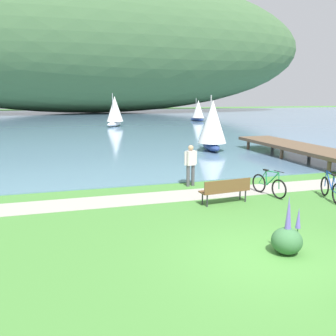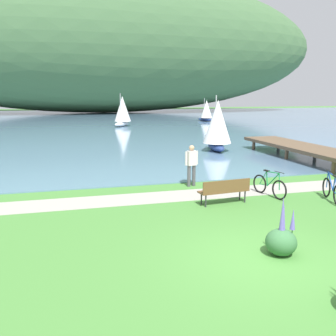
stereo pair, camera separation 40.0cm
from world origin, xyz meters
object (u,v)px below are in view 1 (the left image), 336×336
object	(u,v)px
sailboat_nearest_to_shore	(198,110)
sailboat_toward_hillside	(212,125)
bicycle_beside_path	(331,189)
sailboat_mid_bay	(115,111)
park_bench_near_camera	(226,189)
person_at_shoreline	(191,163)
bicycle_leaning_near_bench	(269,185)

from	to	relation	value
sailboat_nearest_to_shore	sailboat_toward_hillside	distance (m)	28.42
bicycle_beside_path	sailboat_nearest_to_shore	size ratio (longest dim) A/B	0.53
sailboat_mid_bay	sailboat_toward_hillside	bearing A→B (deg)	-81.45
sailboat_toward_hillside	sailboat_nearest_to_shore	bearing A→B (deg)	70.66
park_bench_near_camera	sailboat_toward_hillside	world-z (taller)	sailboat_toward_hillside
person_at_shoreline	sailboat_toward_hillside	xyz separation A→B (m)	(4.64, 8.53, 0.79)
bicycle_leaning_near_bench	sailboat_mid_bay	xyz separation A→B (m)	(-0.90, 32.23, 1.46)
sailboat_mid_bay	sailboat_toward_hillside	xyz separation A→B (m)	(3.23, -21.48, -0.09)
park_bench_near_camera	sailboat_nearest_to_shore	xyz separation A→B (m)	(13.76, 38.06, 1.04)
sailboat_toward_hillside	bicycle_beside_path	bearing A→B (deg)	-92.36
park_bench_near_camera	sailboat_toward_hillside	distance (m)	12.13
bicycle_beside_path	sailboat_mid_bay	distance (m)	33.48
park_bench_near_camera	bicycle_leaning_near_bench	distance (m)	2.08
park_bench_near_camera	bicycle_beside_path	bearing A→B (deg)	-8.85
park_bench_near_camera	bicycle_leaning_near_bench	world-z (taller)	bicycle_leaning_near_bench
bicycle_leaning_near_bench	sailboat_nearest_to_shore	distance (m)	39.37
park_bench_near_camera	sailboat_nearest_to_shore	world-z (taller)	sailboat_nearest_to_shore
sailboat_mid_bay	park_bench_near_camera	bearing A→B (deg)	-91.95
sailboat_mid_bay	bicycle_beside_path	bearing A→B (deg)	-85.30
park_bench_near_camera	person_at_shoreline	world-z (taller)	person_at_shoreline
person_at_shoreline	sailboat_nearest_to_shore	xyz separation A→B (m)	(14.05, 35.34, 0.58)
bicycle_leaning_near_bench	bicycle_beside_path	size ratio (longest dim) A/B	1.02
bicycle_leaning_near_bench	park_bench_near_camera	bearing A→B (deg)	-165.86
bicycle_leaning_near_bench	sailboat_mid_bay	distance (m)	32.27
sailboat_nearest_to_shore	person_at_shoreline	bearing A→B (deg)	-111.68
bicycle_leaning_near_bench	sailboat_mid_bay	bearing A→B (deg)	91.60
bicycle_leaning_near_bench	person_at_shoreline	bearing A→B (deg)	136.20
bicycle_beside_path	sailboat_nearest_to_shore	world-z (taller)	sailboat_nearest_to_shore
bicycle_leaning_near_bench	sailboat_nearest_to_shore	xyz separation A→B (m)	(11.74, 37.56, 1.16)
bicycle_beside_path	sailboat_toward_hillside	bearing A→B (deg)	87.64
bicycle_beside_path	person_at_shoreline	size ratio (longest dim) A/B	1.00
bicycle_beside_path	park_bench_near_camera	bearing A→B (deg)	171.15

